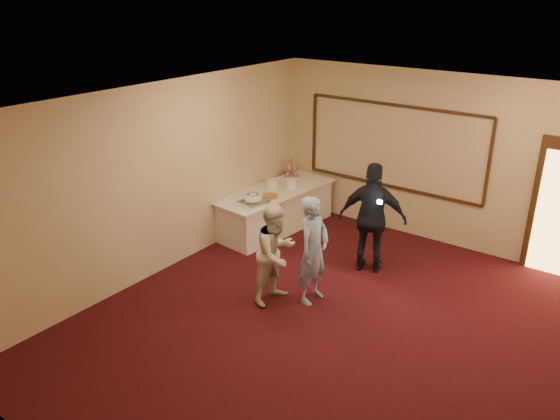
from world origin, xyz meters
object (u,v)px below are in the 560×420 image
(plate_stack_a, at_px, (272,184))
(man, at_px, (313,250))
(plate_stack_b, at_px, (291,183))
(woman, at_px, (276,254))
(pavlova_tray, at_px, (253,200))
(buffet_table, at_px, (275,209))
(cupcake_stand, at_px, (292,169))
(tart, at_px, (270,197))
(guest, at_px, (373,218))

(plate_stack_a, xyz_separation_m, man, (2.08, -1.78, -0.05))
(plate_stack_b, height_order, woman, woman)
(pavlova_tray, bearing_deg, buffet_table, 99.03)
(buffet_table, height_order, cupcake_stand, cupcake_stand)
(tart, relative_size, man, 0.19)
(man, relative_size, woman, 1.08)
(buffet_table, bearing_deg, plate_stack_a, 154.59)
(man, bearing_deg, plate_stack_b, 42.20)
(woman, xyz_separation_m, guest, (0.67, 1.63, 0.16))
(plate_stack_b, height_order, tart, plate_stack_b)
(cupcake_stand, xyz_separation_m, man, (2.20, -2.57, -0.12))
(plate_stack_b, distance_m, man, 2.73)
(buffet_table, distance_m, plate_stack_b, 0.58)
(tart, distance_m, man, 2.25)
(buffet_table, xyz_separation_m, plate_stack_a, (-0.10, 0.05, 0.47))
(woman, bearing_deg, plate_stack_b, 36.44)
(plate_stack_a, bearing_deg, plate_stack_b, 45.39)
(plate_stack_b, bearing_deg, plate_stack_a, -134.61)
(cupcake_stand, relative_size, man, 0.26)
(man, distance_m, guest, 1.36)
(buffet_table, distance_m, guest, 2.31)
(plate_stack_a, relative_size, tart, 0.69)
(pavlova_tray, xyz_separation_m, guest, (2.09, 0.41, 0.05))
(pavlova_tray, height_order, tart, pavlova_tray)
(cupcake_stand, distance_m, man, 3.38)
(man, bearing_deg, buffet_table, 49.12)
(tart, relative_size, woman, 0.21)
(plate_stack_b, xyz_separation_m, guest, (2.06, -0.70, 0.05))
(plate_stack_b, bearing_deg, guest, -18.76)
(tart, relative_size, guest, 0.17)
(pavlova_tray, distance_m, man, 2.07)
(cupcake_stand, bearing_deg, man, -49.46)
(cupcake_stand, xyz_separation_m, plate_stack_b, (0.37, -0.53, -0.07))
(plate_stack_a, height_order, plate_stack_b, plate_stack_a)
(woman, bearing_deg, cupcake_stand, 37.21)
(cupcake_stand, distance_m, plate_stack_b, 0.65)
(buffet_table, bearing_deg, man, -41.18)
(guest, bearing_deg, tart, -19.97)
(pavlova_tray, bearing_deg, plate_stack_b, 88.62)
(tart, bearing_deg, plate_stack_b, 92.36)
(pavlova_tray, xyz_separation_m, plate_stack_a, (-0.23, 0.85, 0.00))
(plate_stack_a, distance_m, tart, 0.52)
(pavlova_tray, relative_size, man, 0.36)
(plate_stack_a, relative_size, plate_stack_b, 1.04)
(buffet_table, relative_size, plate_stack_b, 12.61)
(pavlova_tray, height_order, woman, woman)
(buffet_table, height_order, plate_stack_a, plate_stack_a)
(plate_stack_b, xyz_separation_m, man, (1.83, -2.04, -0.05))
(guest, bearing_deg, buffet_table, -29.74)
(buffet_table, height_order, man, man)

